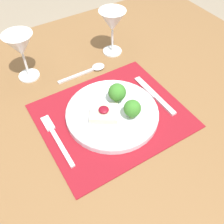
% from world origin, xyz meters
% --- Properties ---
extents(ground_plane, '(8.00, 8.00, 0.00)m').
position_xyz_m(ground_plane, '(0.00, 0.00, 0.00)').
color(ground_plane, gray).
extents(dining_table, '(1.41, 1.20, 0.76)m').
position_xyz_m(dining_table, '(0.00, 0.00, 0.68)').
color(dining_table, brown).
rests_on(dining_table, ground_plane).
extents(placemat, '(0.42, 0.35, 0.00)m').
position_xyz_m(placemat, '(0.00, 0.00, 0.76)').
color(placemat, maroon).
rests_on(placemat, dining_table).
extents(dinner_plate, '(0.27, 0.27, 0.08)m').
position_xyz_m(dinner_plate, '(0.00, -0.00, 0.78)').
color(dinner_plate, silver).
rests_on(dinner_plate, placemat).
extents(fork, '(0.02, 0.19, 0.01)m').
position_xyz_m(fork, '(-0.18, 0.02, 0.77)').
color(fork, silver).
rests_on(fork, placemat).
extents(knife, '(0.02, 0.19, 0.01)m').
position_xyz_m(knife, '(0.16, -0.01, 0.77)').
color(knife, silver).
rests_on(knife, placemat).
extents(spoon, '(0.18, 0.04, 0.01)m').
position_xyz_m(spoon, '(0.05, 0.22, 0.77)').
color(spoon, silver).
rests_on(spoon, dining_table).
extents(wine_glass_near, '(0.09, 0.09, 0.17)m').
position_xyz_m(wine_glass_near, '(0.17, 0.27, 0.88)').
color(wine_glass_near, white).
rests_on(wine_glass_near, dining_table).
extents(wine_glass_far, '(0.09, 0.09, 0.16)m').
position_xyz_m(wine_glass_far, '(-0.15, 0.30, 0.88)').
color(wine_glass_far, white).
rests_on(wine_glass_far, dining_table).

